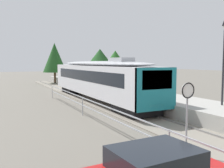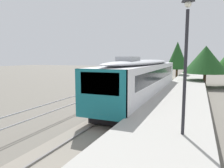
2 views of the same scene
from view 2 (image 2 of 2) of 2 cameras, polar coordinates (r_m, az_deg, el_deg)
ground_plane at (r=16.39m, az=-5.45°, el=-6.32°), size 160.00×160.00×0.00m
track_rails at (r=15.23m, az=4.62°, el=-7.21°), size 3.20×60.00×0.14m
commuter_train at (r=18.87m, az=8.66°, el=1.99°), size 2.82×18.15×3.74m
station_platform at (r=14.49m, az=17.03°, el=-6.55°), size 3.90×60.00×0.90m
platform_lamp_mid_platform at (r=8.20m, az=19.66°, el=12.55°), size 0.34×0.34×5.35m
tree_behind_carpark at (r=38.55m, az=17.35°, el=7.42°), size 3.77×3.77×6.63m
tree_behind_station_far at (r=29.84m, az=24.10°, el=6.08°), size 5.59×5.59×5.37m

